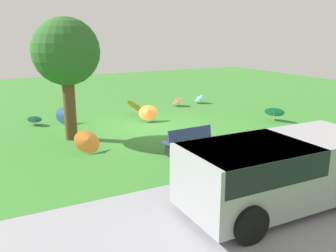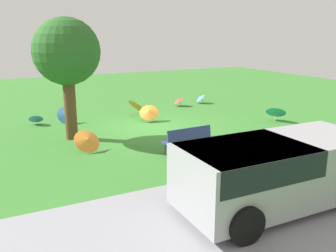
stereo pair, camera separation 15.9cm
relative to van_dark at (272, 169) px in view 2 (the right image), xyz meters
The scene contains 13 objects.
ground 7.74m from the van_dark, 93.80° to the right, with size 40.00×40.00×0.00m, color #387A2D.
road_strip 1.04m from the van_dark, behind, with size 40.00×4.17×0.01m, color gray.
van_dark is the anchor object (origin of this frame).
park_bench 4.06m from the van_dark, 92.48° to the right, with size 1.62×0.55×0.90m.
shade_tree 8.30m from the van_dark, 70.10° to the right, with size 2.37×2.37×4.36m.
parasol_blue_0 10.94m from the van_dark, 70.75° to the right, with size 0.68×0.63×0.53m.
parasol_teal_0 8.55m from the van_dark, 133.93° to the right, with size 1.16×1.16×0.77m.
parasol_blue_1 12.35m from the van_dark, 114.67° to the right, with size 0.67×0.71×0.55m.
parasol_red_0 11.68m from the van_dark, 108.45° to the right, with size 0.74×0.76×0.54m.
parasol_orange_0 10.09m from the van_dark, 95.45° to the right, with size 0.99×1.10×0.86m.
parasol_blue_2 10.19m from the van_dark, 76.46° to the right, with size 0.87×0.75×0.77m.
parasol_orange_1 6.34m from the van_dark, 65.53° to the right, with size 1.00×0.88×0.75m.
parasol_orange_2 8.69m from the van_dark, 95.99° to the right, with size 1.07×1.03×0.76m.
Camera 2 is at (6.02, 13.34, 3.84)m, focal length 39.09 mm.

